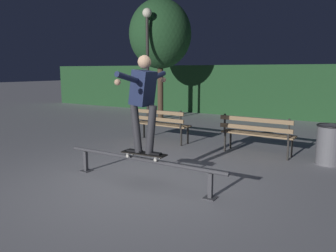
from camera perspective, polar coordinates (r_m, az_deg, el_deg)
The scene contains 10 objects.
ground_plane at distance 5.60m, azimuth -4.83°, elevation -9.79°, with size 90.00×90.00×0.00m, color #99999E.
hedge_backdrop at distance 13.91m, azimuth 18.67°, elevation 5.68°, with size 24.00×1.20×2.06m, color #234C28.
grind_rail at distance 5.51m, azimuth -4.73°, elevation -6.34°, with size 3.07×0.18×0.44m.
skateboard at distance 5.43m, azimuth -4.15°, elevation -4.76°, with size 0.79×0.25×0.09m.
skateboarder at distance 5.27m, azimuth -4.25°, elevation 5.14°, with size 0.63×1.41×1.56m.
park_bench_leftmost at distance 8.58m, azimuth -1.44°, elevation 0.75°, with size 1.61×0.47×0.88m.
park_bench_left_center at distance 7.51m, azimuth 14.95°, elevation -0.84°, with size 1.61×0.47×0.88m.
tree_far_left at distance 12.92m, azimuth -1.35°, elevation 15.42°, with size 2.33×2.33×4.47m.
lamp_post_left at distance 11.63m, azimuth -3.54°, elevation 12.66°, with size 0.32×0.32×3.90m.
trash_can at distance 7.29m, azimuth 25.93°, elevation -2.79°, with size 0.52×0.52×0.80m.
Camera 1 is at (3.16, -4.23, 1.85)m, focal length 35.55 mm.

